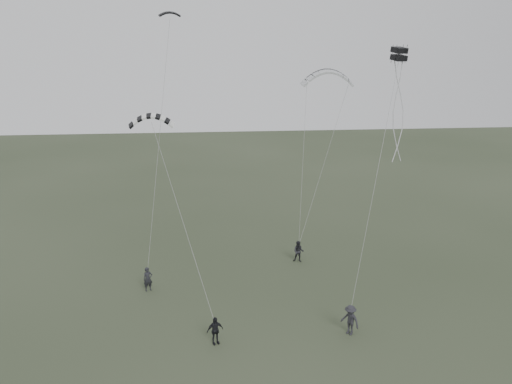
{
  "coord_description": "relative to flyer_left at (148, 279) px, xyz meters",
  "views": [
    {
      "loc": [
        -2.07,
        -27.82,
        16.67
      ],
      "look_at": [
        1.09,
        4.75,
        6.91
      ],
      "focal_mm": 35.0,
      "sensor_mm": 36.0,
      "label": 1
    }
  ],
  "objects": [
    {
      "name": "flyer_left",
      "position": [
        0.0,
        0.0,
        0.0
      ],
      "size": [
        0.74,
        0.62,
        1.74
      ],
      "primitive_type": "imported",
      "rotation": [
        0.0,
        0.0,
        0.38
      ],
      "color": "black",
      "rests_on": "ground"
    },
    {
      "name": "kite_box",
      "position": [
        15.92,
        -2.42,
        15.21
      ],
      "size": [
        0.97,
        1.03,
        0.85
      ],
      "primitive_type": null,
      "rotation": [
        0.15,
        0.0,
        0.33
      ],
      "color": "black",
      "rests_on": "flyer_far"
    },
    {
      "name": "kite_dark_small",
      "position": [
        1.97,
        5.9,
        17.92
      ],
      "size": [
        1.61,
        0.81,
        0.6
      ],
      "primitive_type": null,
      "rotation": [
        0.22,
        0.0,
        0.17
      ],
      "color": "black",
      "rests_on": "flyer_left"
    },
    {
      "name": "ground",
      "position": [
        6.53,
        -4.4,
        -0.87
      ],
      "size": [
        140.0,
        140.0,
        0.0
      ],
      "primitive_type": "plane",
      "color": "#2D3723",
      "rests_on": "ground"
    },
    {
      "name": "kite_pale_large",
      "position": [
        13.99,
        7.25,
        13.69
      ],
      "size": [
        4.21,
        1.49,
        1.84
      ],
      "primitive_type": null,
      "rotation": [
        0.2,
        0.0,
        -0.06
      ],
      "color": "#B7BABD",
      "rests_on": "flyer_right"
    },
    {
      "name": "flyer_center",
      "position": [
        4.55,
        -6.93,
        -0.03
      ],
      "size": [
        1.07,
        0.72,
        1.69
      ],
      "primitive_type": "imported",
      "rotation": [
        0.0,
        0.0,
        0.34
      ],
      "color": "black",
      "rests_on": "ground"
    },
    {
      "name": "kite_striped",
      "position": [
        0.67,
        1.93,
        11.13
      ],
      "size": [
        3.05,
        1.11,
        1.33
      ],
      "primitive_type": null,
      "rotation": [
        0.24,
        0.0,
        0.03
      ],
      "color": "black",
      "rests_on": "flyer_center"
    },
    {
      "name": "flyer_right",
      "position": [
        11.36,
        3.79,
        -0.01
      ],
      "size": [
        1.0,
        0.88,
        1.72
      ],
      "primitive_type": "imported",
      "rotation": [
        0.0,
        0.0,
        -0.31
      ],
      "color": "black",
      "rests_on": "ground"
    },
    {
      "name": "flyer_far",
      "position": [
        12.55,
        -6.72,
        0.07
      ],
      "size": [
        1.32,
        1.38,
        1.88
      ],
      "primitive_type": "imported",
      "rotation": [
        0.0,
        0.0,
        -0.87
      ],
      "color": "#252429",
      "rests_on": "ground"
    }
  ]
}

